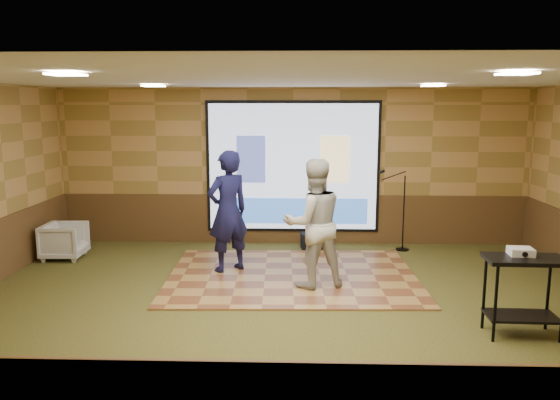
{
  "coord_description": "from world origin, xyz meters",
  "views": [
    {
      "loc": [
        0.1,
        -6.95,
        2.67
      ],
      "look_at": [
        -0.16,
        0.91,
        1.3
      ],
      "focal_mm": 35.0,
      "sensor_mm": 36.0,
      "label": 1
    }
  ],
  "objects_px": {
    "projector": "(521,252)",
    "mic_stand": "(400,224)",
    "banquet_chair": "(64,241)",
    "player_right": "(314,223)",
    "duffel_bag": "(314,241)",
    "av_table": "(524,281)",
    "projector_screen": "(293,168)",
    "player_left": "(228,211)",
    "dance_floor": "(292,276)"
  },
  "relations": [
    {
      "from": "projector",
      "to": "mic_stand",
      "type": "bearing_deg",
      "value": 103.75
    },
    {
      "from": "projector",
      "to": "banquet_chair",
      "type": "distance_m",
      "value": 7.35
    },
    {
      "from": "player_right",
      "to": "duffel_bag",
      "type": "relative_size",
      "value": 3.95
    },
    {
      "from": "av_table",
      "to": "projector",
      "type": "distance_m",
      "value": 0.35
    },
    {
      "from": "projector_screen",
      "to": "duffel_bag",
      "type": "bearing_deg",
      "value": -44.04
    },
    {
      "from": "player_right",
      "to": "mic_stand",
      "type": "bearing_deg",
      "value": -144.45
    },
    {
      "from": "projector_screen",
      "to": "mic_stand",
      "type": "distance_m",
      "value": 2.27
    },
    {
      "from": "player_left",
      "to": "player_right",
      "type": "relative_size",
      "value": 1.03
    },
    {
      "from": "av_table",
      "to": "projector",
      "type": "bearing_deg",
      "value": 104.59
    },
    {
      "from": "projector_screen",
      "to": "player_left",
      "type": "relative_size",
      "value": 1.7
    },
    {
      "from": "player_right",
      "to": "av_table",
      "type": "height_order",
      "value": "player_right"
    },
    {
      "from": "player_left",
      "to": "av_table",
      "type": "distance_m",
      "value": 4.43
    },
    {
      "from": "projector",
      "to": "player_right",
      "type": "bearing_deg",
      "value": 150.17
    },
    {
      "from": "projector_screen",
      "to": "av_table",
      "type": "height_order",
      "value": "projector_screen"
    },
    {
      "from": "player_right",
      "to": "mic_stand",
      "type": "distance_m",
      "value": 2.79
    },
    {
      "from": "dance_floor",
      "to": "duffel_bag",
      "type": "bearing_deg",
      "value": 77.13
    },
    {
      "from": "player_right",
      "to": "projector",
      "type": "distance_m",
      "value": 2.82
    },
    {
      "from": "player_left",
      "to": "duffel_bag",
      "type": "height_order",
      "value": "player_left"
    },
    {
      "from": "projector_screen",
      "to": "projector",
      "type": "relative_size",
      "value": 12.37
    },
    {
      "from": "player_right",
      "to": "mic_stand",
      "type": "relative_size",
      "value": 1.25
    },
    {
      "from": "dance_floor",
      "to": "projector",
      "type": "relative_size",
      "value": 14.41
    },
    {
      "from": "player_right",
      "to": "duffel_bag",
      "type": "bearing_deg",
      "value": -109.03
    },
    {
      "from": "dance_floor",
      "to": "duffel_bag",
      "type": "distance_m",
      "value": 1.76
    },
    {
      "from": "projector",
      "to": "mic_stand",
      "type": "relative_size",
      "value": 0.18
    },
    {
      "from": "player_left",
      "to": "player_right",
      "type": "bearing_deg",
      "value": 114.66
    },
    {
      "from": "av_table",
      "to": "projector_screen",
      "type": "bearing_deg",
      "value": 122.67
    },
    {
      "from": "player_right",
      "to": "projector",
      "type": "relative_size",
      "value": 7.05
    },
    {
      "from": "player_left",
      "to": "mic_stand",
      "type": "height_order",
      "value": "player_left"
    },
    {
      "from": "av_table",
      "to": "mic_stand",
      "type": "distance_m",
      "value": 3.88
    },
    {
      "from": "player_right",
      "to": "player_left",
      "type": "bearing_deg",
      "value": -45.29
    },
    {
      "from": "player_right",
      "to": "av_table",
      "type": "bearing_deg",
      "value": 128.72
    },
    {
      "from": "dance_floor",
      "to": "av_table",
      "type": "xyz_separation_m",
      "value": [
        2.7,
        -2.14,
        0.64
      ]
    },
    {
      "from": "player_right",
      "to": "mic_stand",
      "type": "height_order",
      "value": "player_right"
    },
    {
      "from": "player_right",
      "to": "projector",
      "type": "height_order",
      "value": "player_right"
    },
    {
      "from": "projector_screen",
      "to": "av_table",
      "type": "distance_m",
      "value": 5.11
    },
    {
      "from": "projector_screen",
      "to": "av_table",
      "type": "xyz_separation_m",
      "value": [
        2.72,
        -4.24,
        -0.82
      ]
    },
    {
      "from": "player_right",
      "to": "av_table",
      "type": "relative_size",
      "value": 2.0
    },
    {
      "from": "banquet_chair",
      "to": "duffel_bag",
      "type": "height_order",
      "value": "banquet_chair"
    },
    {
      "from": "player_right",
      "to": "duffel_bag",
      "type": "xyz_separation_m",
      "value": [
        0.08,
        2.22,
        -0.82
      ]
    },
    {
      "from": "banquet_chair",
      "to": "projector",
      "type": "bearing_deg",
      "value": -115.52
    },
    {
      "from": "mic_stand",
      "to": "projector_screen",
      "type": "bearing_deg",
      "value": 161.16
    },
    {
      "from": "mic_stand",
      "to": "duffel_bag",
      "type": "relative_size",
      "value": 3.16
    },
    {
      "from": "dance_floor",
      "to": "mic_stand",
      "type": "xyz_separation_m",
      "value": [
        1.98,
        1.67,
        0.48
      ]
    },
    {
      "from": "dance_floor",
      "to": "player_right",
      "type": "distance_m",
      "value": 1.13
    },
    {
      "from": "projector",
      "to": "banquet_chair",
      "type": "xyz_separation_m",
      "value": [
        -6.7,
        2.95,
        -0.67
      ]
    },
    {
      "from": "mic_stand",
      "to": "player_left",
      "type": "bearing_deg",
      "value": -160.72
    },
    {
      "from": "projector",
      "to": "projector_screen",
      "type": "bearing_deg",
      "value": 126.13
    },
    {
      "from": "dance_floor",
      "to": "banquet_chair",
      "type": "xyz_separation_m",
      "value": [
        -4.02,
        0.9,
        0.3
      ]
    },
    {
      "from": "player_right",
      "to": "banquet_chair",
      "type": "distance_m",
      "value": 4.6
    },
    {
      "from": "banquet_chair",
      "to": "mic_stand",
      "type": "bearing_deg",
      "value": -84.47
    }
  ]
}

